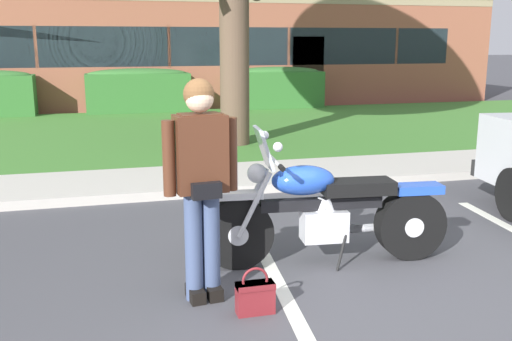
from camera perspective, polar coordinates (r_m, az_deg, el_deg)
ground_plane at (r=4.44m, az=7.01°, el=-13.86°), size 140.00×140.00×0.00m
curb_strip at (r=7.64m, az=-2.96°, el=-1.91°), size 60.00×0.20×0.12m
concrete_walk at (r=8.45m, az=-4.16°, el=-0.64°), size 60.00×1.50×0.08m
grass_lawn at (r=12.86m, az=-7.99°, el=3.79°), size 60.00×7.58×0.06m
stall_stripe_1 at (r=4.53m, az=3.36°, el=-13.12°), size 0.54×4.39×0.01m
motorcycle at (r=5.25m, az=7.75°, el=-3.90°), size 2.24×0.82×1.26m
rider_person at (r=4.37m, az=-5.40°, el=-0.38°), size 0.57×0.32×1.70m
handbag at (r=4.37m, az=-0.08°, el=-12.08°), size 0.28×0.13×0.36m
hedge_center_left at (r=16.45m, az=-11.45°, el=7.74°), size 2.80×0.90×1.24m
hedge_center_right at (r=17.16m, az=1.95°, el=8.17°), size 2.72×0.90×1.24m
brick_building at (r=22.68m, az=-10.20°, el=11.83°), size 21.17×11.54×3.49m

